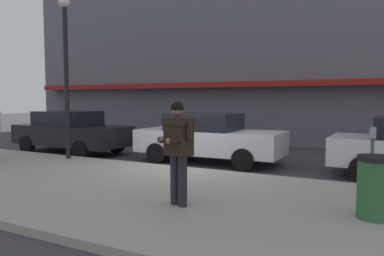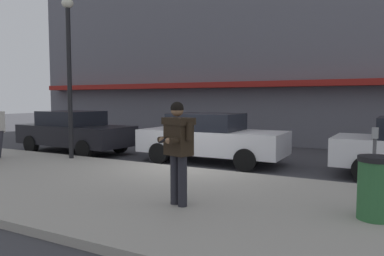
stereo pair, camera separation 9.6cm
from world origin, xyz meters
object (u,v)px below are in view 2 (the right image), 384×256
object	(u,v)px
man_texting_on_phone	(178,142)
street_lamp_post	(69,61)
parking_meter	(375,149)
trash_bin	(375,188)
parked_sedan_near	(74,131)
parked_sedan_mid	(211,138)

from	to	relation	value
man_texting_on_phone	street_lamp_post	world-z (taller)	street_lamp_post
man_texting_on_phone	parking_meter	xyz separation A→B (m)	(2.92, 2.91, -0.28)
trash_bin	street_lamp_post	bearing A→B (deg)	166.53
trash_bin	parking_meter	bearing A→B (deg)	93.32
man_texting_on_phone	street_lamp_post	bearing A→B (deg)	152.90
parked_sedan_near	parked_sedan_mid	distance (m)	5.39
parked_sedan_near	street_lamp_post	bearing A→B (deg)	-46.55
street_lamp_post	trash_bin	xyz separation A→B (m)	(8.63, -2.07, -2.51)
street_lamp_post	parking_meter	size ratio (longest dim) A/B	3.84
parked_sedan_near	parking_meter	size ratio (longest dim) A/B	3.61
parked_sedan_near	street_lamp_post	distance (m)	3.23
parked_sedan_mid	trash_bin	xyz separation A→B (m)	(4.79, -4.12, -0.16)
street_lamp_post	parking_meter	world-z (taller)	street_lamp_post
parked_sedan_mid	man_texting_on_phone	distance (m)	5.23
parked_sedan_mid	trash_bin	bearing A→B (deg)	-40.73
man_texting_on_phone	parked_sedan_near	bearing A→B (deg)	147.85
parked_sedan_near	parked_sedan_mid	xyz separation A→B (m)	(5.37, 0.44, 0.00)
street_lamp_post	man_texting_on_phone	bearing A→B (deg)	-27.10
parked_sedan_near	man_texting_on_phone	xyz separation A→B (m)	(7.11, -4.47, 0.46)
parked_sedan_near	man_texting_on_phone	world-z (taller)	man_texting_on_phone
parked_sedan_mid	trash_bin	size ratio (longest dim) A/B	4.62
parked_sedan_mid	trash_bin	world-z (taller)	parked_sedan_mid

